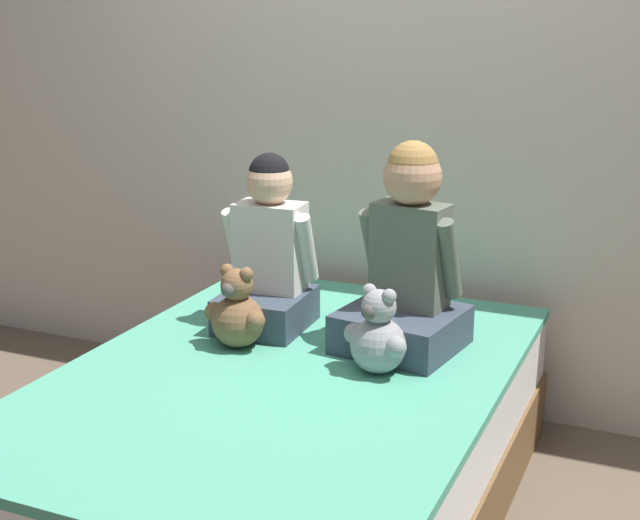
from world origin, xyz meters
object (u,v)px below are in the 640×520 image
Objects in this scene: child_on_right at (407,264)px; teddy_bear_held_by_right_child at (378,337)px; child_on_left at (268,255)px; teddy_bear_held_by_left_child at (237,313)px; bed at (284,445)px.

child_on_right reaches higher than teddy_bear_held_by_right_child.
teddy_bear_held_by_left_child is (0.00, -0.23, -0.14)m from child_on_left.
teddy_bear_held_by_right_child is (0.49, -0.25, -0.14)m from child_on_left.
child_on_left is 0.27m from teddy_bear_held_by_left_child.
bed is 0.66m from child_on_left.
bed is at bearing -21.24° from teddy_bear_held_by_left_child.
child_on_left is 0.57m from teddy_bear_held_by_right_child.
child_on_left is 2.19× the size of teddy_bear_held_by_left_child.
child_on_right is at bearing 53.10° from bed.
teddy_bear_held_by_right_child is at bearing 22.33° from bed.
child_on_left is at bearing 173.04° from teddy_bear_held_by_right_child.
child_on_left is (-0.23, 0.36, 0.50)m from bed.
child_on_right is at bearing 108.71° from teddy_bear_held_by_right_child.
bed is at bearing -137.80° from teddy_bear_held_by_right_child.
teddy_bear_held_by_left_child is 0.49m from teddy_bear_held_by_right_child.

